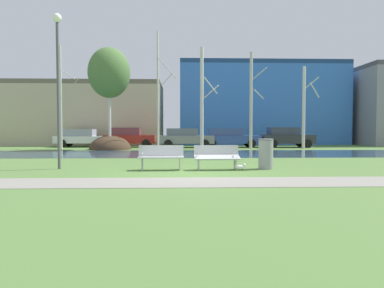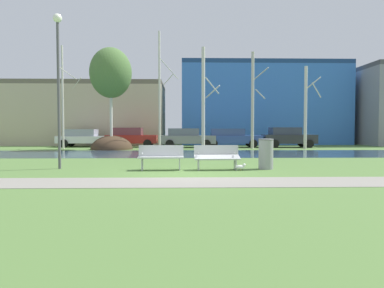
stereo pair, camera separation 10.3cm
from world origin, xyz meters
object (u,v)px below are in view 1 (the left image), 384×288
at_px(trash_bin, 266,153).
at_px(parked_sedan_second_red, 129,137).
at_px(seagull, 241,167).
at_px(parked_suv_fifth_dark, 286,137).
at_px(parked_van_nearest_white, 82,138).
at_px(bench_right, 217,156).
at_px(bench_left, 161,157).
at_px(parked_hatch_third_grey, 185,137).
at_px(streetlamp, 58,66).
at_px(parked_wagon_fourth_blue, 229,137).

xyz_separation_m(trash_bin, parked_sedan_second_red, (-7.21, 16.00, 0.25)).
height_order(seagull, parked_suv_fifth_dark, parked_suv_fifth_dark).
height_order(parked_van_nearest_white, parked_sedan_second_red, parked_sedan_second_red).
height_order(bench_right, parked_van_nearest_white, parked_van_nearest_white).
bearing_deg(trash_bin, parked_sedan_second_red, 114.25).
xyz_separation_m(bench_right, parked_sedan_second_red, (-5.41, 16.16, 0.34)).
distance_m(bench_left, parked_hatch_third_grey, 15.50).
bearing_deg(parked_suv_fifth_dark, bench_right, -114.83).
relative_size(bench_right, streetlamp, 0.29).
distance_m(seagull, streetlamp, 7.46).
distance_m(bench_right, seagull, 0.92).
height_order(trash_bin, parked_hatch_third_grey, parked_hatch_third_grey).
bearing_deg(bench_right, trash_bin, 5.24).
height_order(trash_bin, seagull, trash_bin).
height_order(trash_bin, parked_van_nearest_white, parked_van_nearest_white).
relative_size(bench_left, parked_sedan_second_red, 0.40).
bearing_deg(bench_left, parked_wagon_fourth_blue, 73.63).
bearing_deg(parked_suv_fifth_dark, seagull, -111.96).
relative_size(parked_van_nearest_white, parked_sedan_second_red, 1.08).
bearing_deg(parked_suv_fifth_dark, parked_sedan_second_red, 176.62).
height_order(parked_wagon_fourth_blue, parked_suv_fifth_dark, parked_suv_fifth_dark).
bearing_deg(seagull, bench_right, 161.17).
xyz_separation_m(bench_left, parked_suv_fifth_dark, (9.12, 15.42, 0.35)).
distance_m(trash_bin, parked_sedan_second_red, 17.55).
relative_size(bench_left, bench_right, 1.00).
xyz_separation_m(streetlamp, parked_van_nearest_white, (-3.53, 15.95, -2.94)).
bearing_deg(seagull, parked_van_nearest_white, 121.01).
xyz_separation_m(bench_right, streetlamp, (-5.70, 0.47, 3.23)).
relative_size(parked_wagon_fourth_blue, parked_suv_fifth_dark, 1.15).
xyz_separation_m(bench_left, parked_hatch_third_grey, (1.09, 15.46, 0.32)).
xyz_separation_m(parked_van_nearest_white, parked_hatch_third_grey, (8.33, -0.95, 0.03)).
xyz_separation_m(bench_right, seagull, (0.81, -0.28, -0.34)).
xyz_separation_m(seagull, parked_wagon_fourth_blue, (1.82, 15.94, 0.65)).
xyz_separation_m(parked_sedan_second_red, parked_hatch_third_grey, (4.52, -0.70, -0.02)).
xyz_separation_m(bench_left, seagull, (2.79, -0.28, -0.34)).
height_order(parked_hatch_third_grey, parked_wagon_fourth_blue, parked_hatch_third_grey).
relative_size(parked_van_nearest_white, parked_suv_fifth_dark, 1.08).
relative_size(bench_left, parked_wagon_fourth_blue, 0.34).
xyz_separation_m(bench_right, parked_suv_fifth_dark, (7.14, 15.42, 0.35)).
bearing_deg(streetlamp, parked_suv_fifth_dark, 49.37).
height_order(parked_sedan_second_red, parked_hatch_third_grey, parked_sedan_second_red).
height_order(streetlamp, parked_sedan_second_red, streetlamp).
height_order(trash_bin, parked_suv_fifth_dark, parked_suv_fifth_dark).
relative_size(seagull, parked_hatch_third_grey, 0.09).
bearing_deg(parked_sedan_second_red, bench_left, -78.02).
bearing_deg(seagull, parked_sedan_second_red, 110.72).
distance_m(streetlamp, parked_sedan_second_red, 15.97).
relative_size(bench_right, parked_sedan_second_red, 0.40).
xyz_separation_m(bench_right, parked_hatch_third_grey, (-0.89, 15.46, 0.32)).
distance_m(bench_left, parked_sedan_second_red, 16.53).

